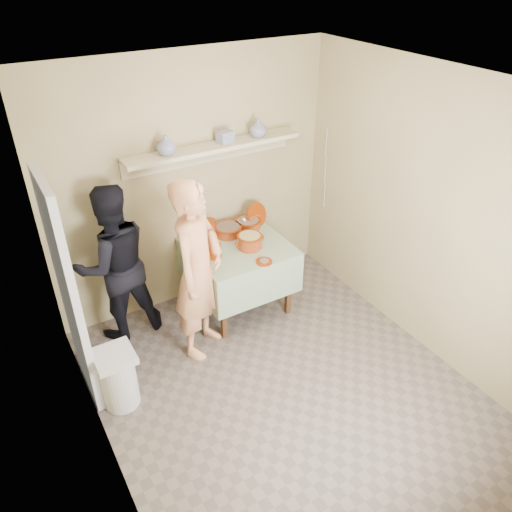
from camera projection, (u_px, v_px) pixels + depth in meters
ground at (285, 390)px, 4.43m from camera, size 3.50×3.50×0.00m
tile_panel at (69, 295)px, 3.95m from camera, size 0.06×0.70×2.00m
plate_stack_a at (202, 231)px, 5.11m from camera, size 0.14×0.14×0.19m
plate_stack_b at (209, 229)px, 5.15m from camera, size 0.16×0.16×0.19m
bowl_stack at (214, 251)px, 4.83m from camera, size 0.14×0.14×0.14m
empty_bowl at (205, 246)px, 5.01m from camera, size 0.15×0.15×0.04m
propped_lid at (257, 215)px, 5.36m from camera, size 0.29×0.17×0.26m
vase_right at (258, 128)px, 4.93m from camera, size 0.21×0.21×0.18m
vase_left at (166, 145)px, 4.51m from camera, size 0.22×0.22×0.18m
ceramic_box at (225, 137)px, 4.80m from camera, size 0.17×0.14×0.11m
person_cook at (198, 271)px, 4.45m from camera, size 0.76×0.73×1.76m
person_helper at (114, 264)px, 4.69m from camera, size 0.80×0.64×1.60m
room_shell at (291, 232)px, 3.57m from camera, size 3.04×3.54×2.62m
serving_table at (238, 255)px, 5.12m from camera, size 0.97×0.97×0.76m
cazuela_meat_a at (228, 230)px, 5.21m from camera, size 0.30×0.30×0.10m
cazuela_meat_b at (248, 223)px, 5.33m from camera, size 0.28×0.28×0.10m
ladle at (245, 220)px, 5.28m from camera, size 0.08×0.26×0.19m
cazuela_rice at (250, 240)px, 4.97m from camera, size 0.33×0.25×0.14m
front_plate at (264, 261)px, 4.78m from camera, size 0.16×0.16×0.03m
wall_shelf at (213, 149)px, 4.82m from camera, size 1.80×0.25×0.21m
trash_bin at (118, 378)px, 4.16m from camera, size 0.32×0.32×0.56m
electrical_cord at (325, 170)px, 5.47m from camera, size 0.01×0.05×0.90m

